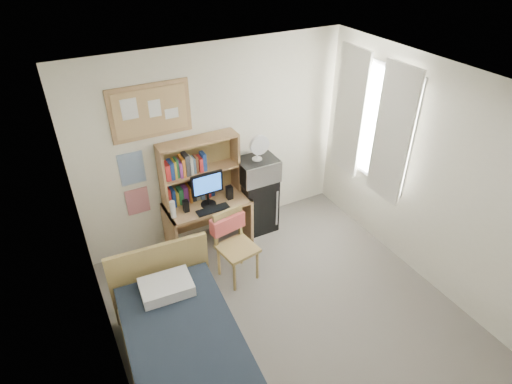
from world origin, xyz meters
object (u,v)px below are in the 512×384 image
speaker_right (229,192)px  microwave (257,169)px  bed (191,368)px  monitor (208,190)px  desk (208,223)px  desk_fan (257,148)px  desk_chair (238,248)px  speaker_left (186,206)px  bulletin_board (151,111)px  mini_fridge (256,203)px

speaker_right → microwave: (0.45, 0.08, 0.19)m
speaker_right → microwave: size_ratio=0.36×
bed → monitor: 2.17m
desk → bed: bearing=-117.8°
desk → desk_fan: bearing=0.8°
desk_chair → speaker_right: desk_chair is taller
speaker_left → microwave: bearing=3.9°
bulletin_board → desk_fan: (1.23, -0.26, -0.65)m
speaker_left → desk_fan: 1.17m
desk → desk_chair: size_ratio=1.19×
bed → monitor: size_ratio=4.69×
mini_fridge → bed: 2.59m
speaker_left → speaker_right: bearing=0.0°
bulletin_board → desk: bulletin_board is taller
speaker_right → desk_chair: bearing=-109.1°
bed → speaker_right: size_ratio=11.23×
desk_chair → mini_fridge: desk_chair is taller
bulletin_board → bed: 2.77m
bulletin_board → mini_fridge: (1.23, -0.24, -1.52)m
monitor → speaker_right: size_ratio=2.39×
mini_fridge → bulletin_board: bearing=169.1°
monitor → desk_fan: size_ratio=1.35×
bulletin_board → bed: bulletin_board is taller
bed → speaker_left: size_ratio=12.77×
desk_chair → speaker_right: 0.80m
speaker_left → speaker_right: 0.60m
desk_chair → speaker_right: bearing=62.5°
desk_fan → bed: bearing=-131.5°
desk_chair → speaker_left: bearing=108.7°
desk_fan → monitor: bearing=-173.5°
desk → mini_fridge: 0.75m
monitor → microwave: bearing=5.4°
bulletin_board → bed: (-0.48, -2.18, -1.63)m
microwave → desk_fan: 0.31m
bulletin_board → desk: bearing=-30.3°
desk → speaker_left: size_ratio=6.68×
bed → desk_fan: bearing=52.1°
bulletin_board → microwave: (1.23, -0.26, -0.96)m
desk → bed: 2.13m
mini_fridge → desk_fan: bearing=-90.0°
speaker_right → microwave: bearing=9.0°
bulletin_board → microwave: bulletin_board is taller
microwave → speaker_left: bearing=-175.1°
desk_fan → desk_chair: bearing=-130.7°
speaker_right → monitor: bearing=-180.0°
monitor → speaker_right: 0.33m
bulletin_board → microwave: 1.59m
speaker_left → desk_fan: (1.05, 0.08, 0.51)m
bulletin_board → desk: size_ratio=0.87×
bulletin_board → speaker_right: bearing=-23.4°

